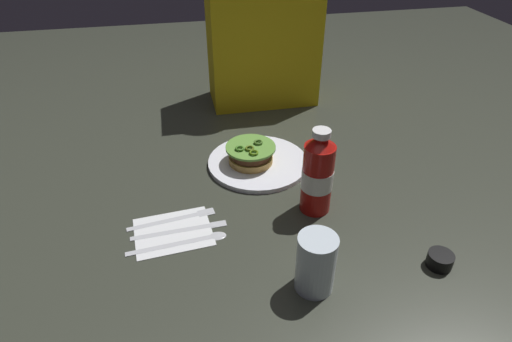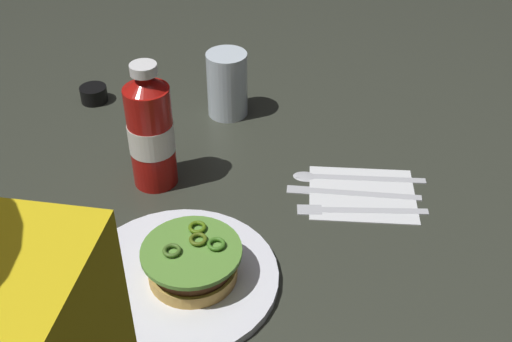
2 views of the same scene
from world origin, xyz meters
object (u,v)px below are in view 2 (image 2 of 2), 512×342
napkin (362,194)px  butter_knife (345,191)px  dinner_plate (179,278)px  burger_sandwich (192,262)px  condiment_cup (94,94)px  water_glass (227,84)px  spoon_utensil (341,176)px  ketchup_bottle (151,131)px  fork_utensil (351,208)px

napkin → butter_knife: bearing=3.1°
dinner_plate → burger_sandwich: bearing=-174.5°
burger_sandwich → condiment_cup: 0.50m
water_glass → spoon_utensil: (-0.21, 0.16, -0.05)m
burger_sandwich → napkin: burger_sandwich is taller
water_glass → spoon_utensil: 0.27m
ketchup_bottle → burger_sandwich: bearing=118.7°
burger_sandwich → ketchup_bottle: (0.11, -0.20, 0.06)m
napkin → water_glass: bearing=-38.5°
ketchup_bottle → spoon_utensil: bearing=-169.4°
fork_utensil → condiment_cup: bearing=-26.2°
burger_sandwich → dinner_plate: bearing=5.5°
condiment_cup → spoon_utensil: size_ratio=0.24×
napkin → spoon_utensil: size_ratio=0.77×
spoon_utensil → fork_utensil: size_ratio=1.07×
dinner_plate → butter_knife: size_ratio=1.27×
ketchup_bottle → fork_utensil: size_ratio=1.05×
fork_utensil → spoon_utensil: bearing=-76.2°
water_glass → butter_knife: (-0.22, 0.20, -0.05)m
condiment_cup → napkin: (-0.50, 0.19, -0.01)m
condiment_cup → fork_utensil: size_ratio=0.26×
dinner_plate → napkin: 0.31m
burger_sandwich → fork_utensil: (-0.19, -0.17, -0.03)m
butter_knife → fork_utensil: (-0.01, 0.04, 0.00)m
ketchup_bottle → condiment_cup: bearing=-49.7°
dinner_plate → water_glass: (0.02, -0.41, 0.05)m
ketchup_bottle → butter_knife: ketchup_bottle is taller
spoon_utensil → dinner_plate: bearing=52.5°
condiment_cup → ketchup_bottle: bearing=130.3°
fork_utensil → burger_sandwich: bearing=42.1°
water_glass → butter_knife: water_glass is taller
butter_knife → napkin: bearing=-176.9°
burger_sandwich → ketchup_bottle: ketchup_bottle is taller
dinner_plate → water_glass: bearing=-87.5°
water_glass → condiment_cup: water_glass is taller
ketchup_bottle → water_glass: bearing=-108.3°
burger_sandwich → butter_knife: (-0.18, -0.21, -0.03)m
ketchup_bottle → water_glass: ketchup_bottle is taller
ketchup_bottle → spoon_utensil: (-0.28, -0.05, -0.09)m
condiment_cup → butter_knife: condiment_cup is taller
butter_knife → fork_utensil: bearing=104.9°
dinner_plate → butter_knife: (-0.20, -0.21, -0.00)m
dinner_plate → butter_knife: bearing=-133.1°
burger_sandwich → water_glass: size_ratio=1.08×
water_glass → condiment_cup: size_ratio=2.38×
ketchup_bottle → water_glass: 0.23m
spoon_utensil → butter_knife: (-0.01, 0.04, 0.00)m
ketchup_bottle → spoon_utensil: ketchup_bottle is taller
dinner_plate → ketchup_bottle: size_ratio=1.28×
water_glass → condiment_cup: bearing=-0.1°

